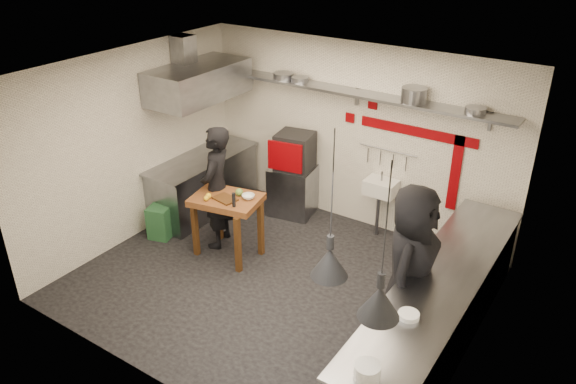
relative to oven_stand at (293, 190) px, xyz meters
The scene contains 47 objects.
floor 2.01m from the oven_stand, 63.23° to the right, with size 5.00×5.00×0.00m, color black.
ceiling 3.11m from the oven_stand, 63.23° to the right, with size 5.00×5.00×0.00m, color beige.
wall_back 1.38m from the oven_stand, 20.90° to the left, with size 5.00×0.04×2.80m, color white.
wall_front 4.09m from the oven_stand, 77.04° to the right, with size 5.00×0.04×2.80m, color white.
wall_left 2.59m from the oven_stand, 132.47° to the right, with size 0.04×4.20×2.80m, color white.
wall_right 3.95m from the oven_stand, 27.46° to the right, with size 0.04×4.20×2.80m, color white.
red_band_horiz 2.26m from the oven_stand, ahead, with size 1.70×0.02×0.14m, color #750207.
red_band_vert 2.59m from the oven_stand, ahead, with size 0.14×0.02×1.10m, color #750207.
red_tile_a 1.95m from the oven_stand, 15.66° to the left, with size 0.14×0.02×0.14m, color #750207.
red_tile_b 1.54m from the oven_stand, 22.05° to the left, with size 0.14×0.02×0.14m, color #750207.
back_shelf 1.94m from the oven_stand, 10.16° to the left, with size 4.60×0.34×0.04m, color slate.
shelf_bracket_left 1.93m from the oven_stand, 163.01° to the left, with size 0.04×0.06×0.24m, color slate.
shelf_bracket_mid 1.87m from the oven_stand, 19.19° to the left, with size 0.04×0.06×0.24m, color slate.
shelf_bracket_right 3.24m from the oven_stand, ahead, with size 0.04×0.06×0.24m, color slate.
pan_far_left 1.81m from the oven_stand, 150.71° to the left, with size 0.31×0.31×0.09m, color slate.
pan_mid_left 1.78m from the oven_stand, 86.46° to the left, with size 0.26×0.26×0.07m, color slate.
stock_pot 2.57m from the oven_stand, ahead, with size 0.34×0.34×0.20m, color slate.
pan_right 3.17m from the oven_stand, ahead, with size 0.26×0.26×0.08m, color slate.
oven_stand is the anchor object (origin of this frame).
combi_oven 0.69m from the oven_stand, 23.21° to the right, with size 0.53×0.50×0.58m, color black.
oven_door 0.75m from the oven_stand, 82.64° to the right, with size 0.56×0.03×0.46m, color #750207.
oven_glass 0.74m from the oven_stand, 82.09° to the right, with size 0.39×0.02×0.34m, color black.
hand_sink 1.50m from the oven_stand, ahead, with size 0.46×0.34×0.22m, color silver.
sink_tap 1.55m from the oven_stand, ahead, with size 0.03×0.03×0.14m, color slate.
sink_drain 1.44m from the oven_stand, ahead, with size 0.06×0.06×0.66m, color slate.
utensil_rail 1.73m from the oven_stand, 11.75° to the left, with size 0.02×0.02×0.90m, color slate.
counter_right 3.51m from the oven_stand, 30.09° to the right, with size 0.70×3.80×0.90m, color slate.
counter_right_top 3.55m from the oven_stand, 30.09° to the right, with size 0.76×3.90×0.03m, color slate.
plate_stack 4.65m from the oven_stand, 49.23° to the right, with size 0.22×0.22×0.15m, color silver.
small_bowl_right 3.97m from the oven_stand, 40.50° to the right, with size 0.21×0.21×0.05m, color silver.
counter_left 1.45m from the oven_stand, 150.61° to the right, with size 0.70×1.90×0.90m, color slate.
counter_left_top 1.54m from the oven_stand, 150.61° to the right, with size 0.76×2.00×0.03m, color slate.
extractor_hood 2.24m from the oven_stand, 149.60° to the right, with size 0.78×1.60×0.50m, color slate.
hood_duct 2.70m from the oven_stand, 154.07° to the right, with size 0.28×0.28×0.50m, color slate.
green_bin 2.14m from the oven_stand, 125.41° to the right, with size 0.32×0.32×0.50m, color #255A32.
prep_table 1.55m from the oven_stand, 93.02° to the right, with size 0.92×0.64×0.92m, color brown, non-canonical shape.
cutting_board 1.70m from the oven_stand, 91.49° to the right, with size 0.31×0.22×0.03m, color #482911.
pepper_mill 1.82m from the oven_stand, 83.96° to the right, with size 0.05×0.05×0.20m, color black.
lemon_a 1.82m from the oven_stand, 98.45° to the right, with size 0.08×0.08×0.08m, color gold.
lemon_b 1.88m from the oven_stand, 97.46° to the right, with size 0.07×0.07×0.07m, color gold.
veg_ball 1.52m from the oven_stand, 88.42° to the right, with size 0.11×0.11×0.11m, color olive.
steel_tray 1.56m from the oven_stand, 104.86° to the right, with size 0.17×0.12×0.03m, color slate.
bowl 1.53m from the oven_stand, 82.09° to the right, with size 0.18×0.18×0.06m, color silver.
heat_lamp_near 4.00m from the oven_stand, 51.51° to the right, with size 0.36×0.36×1.49m, color black, non-canonical shape.
heat_lamp_far 4.66m from the oven_stand, 47.43° to the right, with size 0.36×0.36×1.43m, color black, non-canonical shape.
chef_left 1.53m from the oven_stand, 105.70° to the right, with size 0.66×0.43×1.82m, color black.
chef_right 3.25m from the oven_stand, 33.30° to the right, with size 0.93×0.61×1.91m, color black.
Camera 1 is at (3.49, -4.98, 4.44)m, focal length 35.00 mm.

